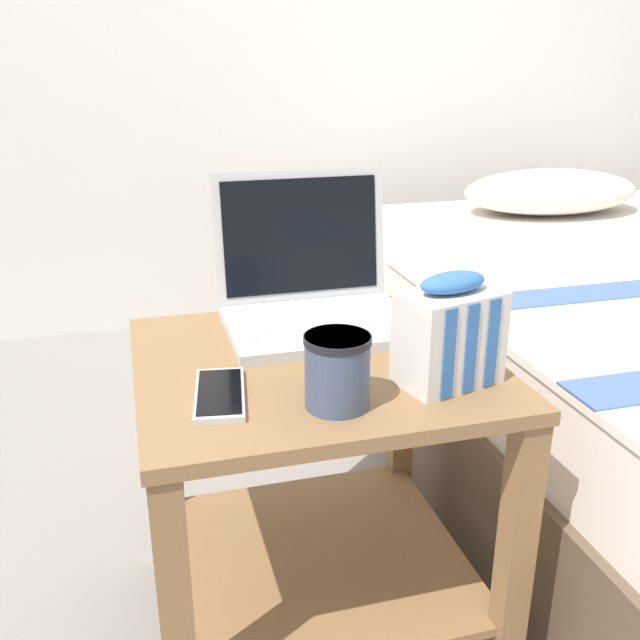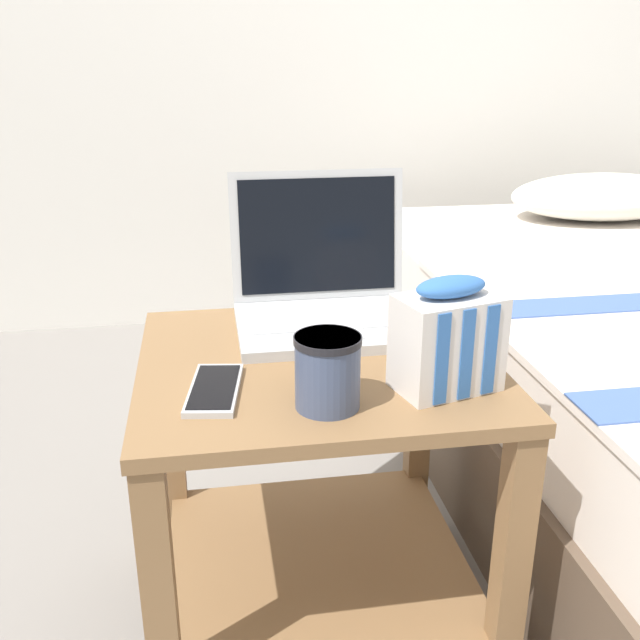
# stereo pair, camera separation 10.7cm
# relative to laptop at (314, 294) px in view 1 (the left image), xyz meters

# --- Properties ---
(ground_plane) EXTENTS (8.00, 8.00, 0.00)m
(ground_plane) POSITION_rel_laptop_xyz_m (-0.04, -0.16, -0.57)
(ground_plane) COLOR gray
(bedside_table) EXTENTS (0.56, 0.52, 0.52)m
(bedside_table) POSITION_rel_laptop_xyz_m (-0.04, -0.16, -0.24)
(bedside_table) COLOR olive
(bedside_table) RESTS_ON ground_plane
(laptop) EXTENTS (0.32, 0.28, 0.26)m
(laptop) POSITION_rel_laptop_xyz_m (0.00, 0.00, 0.00)
(laptop) COLOR #B7BABC
(laptop) RESTS_ON bedside_table
(mug_front_left) EXTENTS (0.09, 0.14, 0.10)m
(mug_front_left) POSITION_rel_laptop_xyz_m (-0.05, -0.32, 0.01)
(mug_front_left) COLOR #3F4C6B
(mug_front_left) RESTS_ON bedside_table
(snack_bag) EXTENTS (0.16, 0.13, 0.17)m
(snack_bag) POSITION_rel_laptop_xyz_m (0.12, -0.30, 0.03)
(snack_bag) COLOR silver
(snack_bag) RESTS_ON bedside_table
(cell_phone) EXTENTS (0.09, 0.17, 0.01)m
(cell_phone) POSITION_rel_laptop_xyz_m (-0.21, -0.26, -0.05)
(cell_phone) COLOR #B7BABC
(cell_phone) RESTS_ON bedside_table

